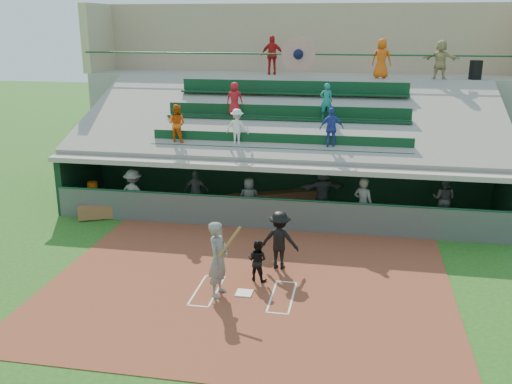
% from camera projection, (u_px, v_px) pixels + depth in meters
% --- Properties ---
extents(ground, '(100.00, 100.00, 0.00)m').
position_uv_depth(ground, '(244.00, 294.00, 15.22)').
color(ground, '#205217').
rests_on(ground, ground).
extents(dirt_slab, '(11.00, 9.00, 0.02)m').
position_uv_depth(dirt_slab, '(248.00, 286.00, 15.69)').
color(dirt_slab, brown).
rests_on(dirt_slab, ground).
extents(home_plate, '(0.43, 0.43, 0.03)m').
position_uv_depth(home_plate, '(244.00, 293.00, 15.21)').
color(home_plate, silver).
rests_on(home_plate, dirt_slab).
extents(batters_box_chalk, '(2.65, 1.85, 0.01)m').
position_uv_depth(batters_box_chalk, '(244.00, 293.00, 15.21)').
color(batters_box_chalk, silver).
rests_on(batters_box_chalk, dirt_slab).
extents(dugout_floor, '(16.00, 3.50, 0.04)m').
position_uv_depth(dugout_floor, '(280.00, 213.00, 21.57)').
color(dugout_floor, gray).
rests_on(dugout_floor, ground).
extents(concourse_slab, '(20.00, 3.00, 4.60)m').
position_uv_depth(concourse_slab, '(300.00, 123.00, 27.27)').
color(concourse_slab, gray).
rests_on(concourse_slab, ground).
extents(grandstand, '(20.40, 10.40, 7.80)m').
position_uv_depth(grandstand, '(293.00, 136.00, 24.46)').
color(grandstand, '#505550').
rests_on(grandstand, ground).
extents(batter_at_plate, '(0.92, 0.82, 2.04)m').
position_uv_depth(batter_at_plate, '(218.00, 259.00, 14.88)').
color(batter_at_plate, '#62645E').
rests_on(batter_at_plate, dirt_slab).
extents(catcher, '(0.67, 0.58, 1.19)m').
position_uv_depth(catcher, '(257.00, 260.00, 15.84)').
color(catcher, black).
rests_on(catcher, dirt_slab).
extents(home_umpire, '(1.17, 0.73, 1.73)m').
position_uv_depth(home_umpire, '(280.00, 240.00, 16.57)').
color(home_umpire, black).
rests_on(home_umpire, dirt_slab).
extents(dugout_bench, '(14.25, 6.94, 0.46)m').
position_uv_depth(dugout_bench, '(281.00, 197.00, 22.62)').
color(dugout_bench, '#986037').
rests_on(dugout_bench, dugout_floor).
extents(white_table, '(0.84, 0.65, 0.71)m').
position_uv_depth(white_table, '(95.00, 200.00, 21.86)').
color(white_table, white).
rests_on(white_table, dugout_floor).
extents(water_cooler, '(0.38, 0.38, 0.38)m').
position_uv_depth(water_cooler, '(93.00, 187.00, 21.66)').
color(water_cooler, '#C4530B').
rests_on(water_cooler, white_table).
extents(dugout_player_a, '(1.27, 0.86, 1.81)m').
position_uv_depth(dugout_player_a, '(134.00, 194.00, 20.79)').
color(dugout_player_a, '#555853').
rests_on(dugout_player_a, dugout_floor).
extents(dugout_player_b, '(0.96, 0.50, 1.57)m').
position_uv_depth(dugout_player_b, '(196.00, 191.00, 21.59)').
color(dugout_player_b, '#525550').
rests_on(dugout_player_b, dugout_floor).
extents(dugout_player_c, '(0.79, 0.55, 1.55)m').
position_uv_depth(dugout_player_c, '(249.00, 199.00, 20.68)').
color(dugout_player_c, '#545752').
rests_on(dugout_player_c, dugout_floor).
extents(dugout_player_d, '(1.72, 0.94, 1.77)m').
position_uv_depth(dugout_player_d, '(323.00, 190.00, 21.36)').
color(dugout_player_d, '#50534E').
rests_on(dugout_player_d, dugout_floor).
extents(dugout_player_e, '(0.82, 0.71, 1.89)m').
position_uv_depth(dugout_player_e, '(363.00, 204.00, 19.49)').
color(dugout_player_e, '#535550').
rests_on(dugout_player_e, dugout_floor).
extents(dugout_player_f, '(0.98, 0.87, 1.68)m').
position_uv_depth(dugout_player_f, '(444.00, 199.00, 20.42)').
color(dugout_player_f, '#545752').
rests_on(dugout_player_f, dugout_floor).
extents(trash_bin, '(0.53, 0.53, 0.80)m').
position_uv_depth(trash_bin, '(476.00, 70.00, 24.18)').
color(trash_bin, black).
rests_on(trash_bin, concourse_slab).
extents(concourse_staff_a, '(1.09, 0.60, 1.76)m').
position_uv_depth(concourse_staff_a, '(272.00, 55.00, 26.21)').
color(concourse_staff_a, red).
rests_on(concourse_staff_a, concourse_slab).
extents(concourse_staff_b, '(0.90, 0.67, 1.69)m').
position_uv_depth(concourse_staff_b, '(382.00, 59.00, 24.33)').
color(concourse_staff_b, '#DE500D').
rests_on(concourse_staff_b, concourse_slab).
extents(concourse_staff_c, '(1.60, 0.80, 1.65)m').
position_uv_depth(concourse_staff_c, '(441.00, 60.00, 23.94)').
color(concourse_staff_c, tan).
rests_on(concourse_staff_c, concourse_slab).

